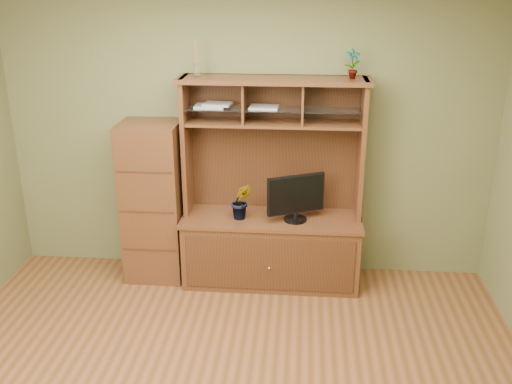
# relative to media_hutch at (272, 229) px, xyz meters

# --- Properties ---
(room) EXTENTS (4.54, 4.04, 2.74)m
(room) POSITION_rel_media_hutch_xyz_m (-0.25, -1.73, 0.83)
(room) COLOR brown
(room) RESTS_ON ground
(media_hutch) EXTENTS (1.66, 0.61, 1.90)m
(media_hutch) POSITION_rel_media_hutch_xyz_m (0.00, 0.00, 0.00)
(media_hutch) COLOR #432313
(media_hutch) RESTS_ON room
(monitor) EXTENTS (0.50, 0.27, 0.42)m
(monitor) POSITION_rel_media_hutch_xyz_m (0.22, -0.08, 0.35)
(monitor) COLOR black
(monitor) RESTS_ON media_hutch
(orchid_plant) EXTENTS (0.19, 0.16, 0.34)m
(orchid_plant) POSITION_rel_media_hutch_xyz_m (-0.27, -0.08, 0.30)
(orchid_plant) COLOR #2E571D
(orchid_plant) RESTS_ON media_hutch
(top_plant) EXTENTS (0.15, 0.12, 0.25)m
(top_plant) POSITION_rel_media_hutch_xyz_m (0.66, 0.08, 1.50)
(top_plant) COLOR #255E21
(top_plant) RESTS_ON media_hutch
(reed_diffuser) EXTENTS (0.06, 0.06, 0.31)m
(reed_diffuser) POSITION_rel_media_hutch_xyz_m (-0.66, 0.08, 1.50)
(reed_diffuser) COLOR silver
(reed_diffuser) RESTS_ON media_hutch
(magazines) EXTENTS (0.73, 0.21, 0.04)m
(magazines) POSITION_rel_media_hutch_xyz_m (-0.38, 0.08, 1.13)
(magazines) COLOR silver
(magazines) RESTS_ON media_hutch
(side_cabinet) EXTENTS (0.53, 0.49, 1.50)m
(side_cabinet) POSITION_rel_media_hutch_xyz_m (-1.10, 0.01, 0.23)
(side_cabinet) COLOR #432313
(side_cabinet) RESTS_ON room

